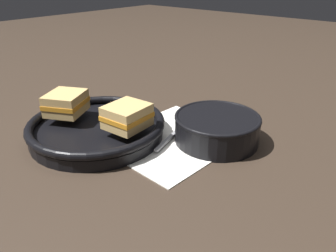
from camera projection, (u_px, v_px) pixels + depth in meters
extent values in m
plane|color=#382B21|center=(175.00, 142.00, 0.70)|extent=(4.00, 4.00, 0.00)
cube|color=white|center=(173.00, 138.00, 0.71)|extent=(0.29, 0.25, 0.00)
cylinder|color=black|center=(217.00, 129.00, 0.68)|extent=(0.18, 0.18, 0.06)
cylinder|color=#DB5B1E|center=(217.00, 122.00, 0.68)|extent=(0.15, 0.15, 0.01)
torus|color=black|center=(218.00, 117.00, 0.67)|extent=(0.18, 0.18, 0.01)
cube|color=#9E9EA3|center=(168.00, 139.00, 0.69)|extent=(0.11, 0.03, 0.01)
ellipsoid|color=#9E9EA3|center=(184.00, 124.00, 0.75)|extent=(0.06, 0.04, 0.01)
cylinder|color=black|center=(97.00, 132.00, 0.71)|extent=(0.28, 0.28, 0.02)
torus|color=black|center=(97.00, 123.00, 0.70)|extent=(0.29, 0.29, 0.02)
cube|color=#DBB26B|center=(67.00, 109.00, 0.73)|extent=(0.11, 0.10, 0.02)
cube|color=orange|center=(66.00, 103.00, 0.72)|extent=(0.11, 0.11, 0.01)
cube|color=#DBB26B|center=(65.00, 97.00, 0.71)|extent=(0.11, 0.10, 0.02)
cube|color=#DBB26B|center=(127.00, 122.00, 0.66)|extent=(0.09, 0.08, 0.02)
cube|color=orange|center=(127.00, 116.00, 0.66)|extent=(0.09, 0.08, 0.01)
cube|color=#DBB26B|center=(127.00, 110.00, 0.65)|extent=(0.09, 0.08, 0.02)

